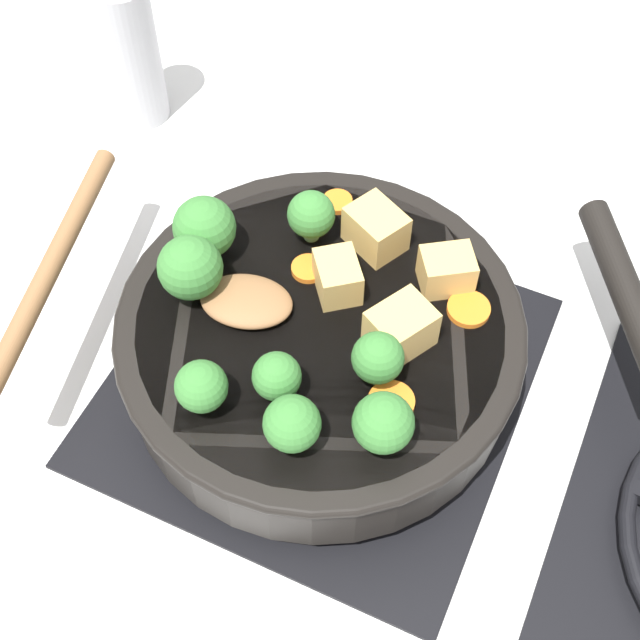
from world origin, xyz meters
name	(u,v)px	position (x,y,z in m)	size (l,w,h in m)	color
ground_plane	(320,381)	(0.00, 0.00, 0.00)	(2.40, 2.40, 0.00)	silver
front_burner_grate	(320,373)	(0.00, 0.00, 0.01)	(0.31, 0.31, 0.03)	black
skillet_pan	(323,340)	(0.00, 0.00, 0.06)	(0.35, 0.40, 0.06)	black
wooden_spoon	(135,281)	(0.03, -0.14, 0.09)	(0.23, 0.22, 0.02)	brown
tofu_cube_center_large	(447,270)	(-0.07, 0.07, 0.10)	(0.04, 0.03, 0.03)	tan
tofu_cube_near_handle	(401,328)	(-0.01, 0.06, 0.10)	(0.04, 0.03, 0.03)	tan
tofu_cube_east_chunk	(376,229)	(-0.08, 0.01, 0.10)	(0.04, 0.03, 0.03)	tan
tofu_cube_west_chunk	(339,277)	(-0.03, 0.00, 0.10)	(0.04, 0.03, 0.03)	tan
broccoli_floret_near_spoon	(383,423)	(0.07, 0.08, 0.11)	(0.04, 0.04, 0.05)	#709956
broccoli_floret_center_top	(201,387)	(0.10, -0.04, 0.11)	(0.04, 0.04, 0.04)	#709956
broccoli_floret_east_rim	(378,358)	(0.03, 0.06, 0.11)	(0.04, 0.04, 0.04)	#709956
broccoli_floret_west_rim	(311,215)	(-0.07, -0.04, 0.11)	(0.04, 0.04, 0.04)	#709956
broccoli_floret_north_edge	(190,268)	(0.02, -0.09, 0.11)	(0.05, 0.05, 0.05)	#709956
broccoli_floret_south_cluster	(292,424)	(0.10, 0.02, 0.11)	(0.04, 0.04, 0.05)	#709956
broccoli_floret_mid_floret	(279,378)	(0.07, 0.00, 0.11)	(0.03, 0.03, 0.04)	#709956
broccoli_floret_small_inner	(204,228)	(-0.02, -0.10, 0.11)	(0.05, 0.05, 0.05)	#709956
carrot_slice_orange_thin	(391,402)	(0.04, 0.07, 0.09)	(0.03, 0.03, 0.01)	orange
carrot_slice_near_center	(308,269)	(-0.04, -0.03, 0.09)	(0.03, 0.03, 0.01)	orange
carrot_slice_edge_slice	(337,202)	(-0.11, -0.03, 0.09)	(0.02, 0.02, 0.01)	orange
carrot_slice_under_broccoli	(469,309)	(-0.05, 0.09, 0.09)	(0.03, 0.03, 0.01)	orange
pepper_mill	(130,47)	(-0.21, -0.29, 0.08)	(0.05, 0.05, 0.18)	#B2B2B7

